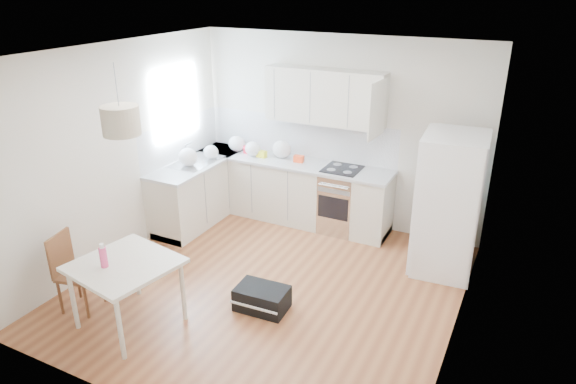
% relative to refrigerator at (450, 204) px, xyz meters
% --- Properties ---
extents(floor, '(4.20, 4.20, 0.00)m').
position_rel_refrigerator_xyz_m(floor, '(-1.74, -1.38, -0.86)').
color(floor, brown).
rests_on(floor, ground).
extents(ceiling, '(4.20, 4.20, 0.00)m').
position_rel_refrigerator_xyz_m(ceiling, '(-1.74, -1.38, 1.84)').
color(ceiling, white).
rests_on(ceiling, wall_back).
extents(wall_back, '(4.20, 0.00, 4.20)m').
position_rel_refrigerator_xyz_m(wall_back, '(-1.74, 0.72, 0.49)').
color(wall_back, silver).
rests_on(wall_back, floor).
extents(wall_left, '(0.00, 4.20, 4.20)m').
position_rel_refrigerator_xyz_m(wall_left, '(-3.84, -1.38, 0.49)').
color(wall_left, silver).
rests_on(wall_left, floor).
extents(wall_right, '(0.00, 4.20, 4.20)m').
position_rel_refrigerator_xyz_m(wall_right, '(0.36, -1.38, 0.49)').
color(wall_right, silver).
rests_on(wall_right, floor).
extents(window_glassblock, '(0.02, 1.00, 1.00)m').
position_rel_refrigerator_xyz_m(window_glassblock, '(-3.83, -0.23, 0.89)').
color(window_glassblock, '#BFE0F9').
rests_on(window_glassblock, wall_left).
extents(cabinets_back, '(3.00, 0.60, 0.88)m').
position_rel_refrigerator_xyz_m(cabinets_back, '(-2.34, 0.42, -0.42)').
color(cabinets_back, beige).
rests_on(cabinets_back, floor).
extents(cabinets_left, '(0.60, 1.80, 0.88)m').
position_rel_refrigerator_xyz_m(cabinets_left, '(-3.54, -0.18, -0.42)').
color(cabinets_left, beige).
rests_on(cabinets_left, floor).
extents(counter_back, '(3.02, 0.64, 0.04)m').
position_rel_refrigerator_xyz_m(counter_back, '(-2.34, 0.42, 0.04)').
color(counter_back, '#BBBEC0').
rests_on(counter_back, cabinets_back).
extents(counter_left, '(0.64, 1.82, 0.04)m').
position_rel_refrigerator_xyz_m(counter_left, '(-3.54, -0.18, 0.04)').
color(counter_left, '#BBBEC0').
rests_on(counter_left, cabinets_left).
extents(backsplash_back, '(3.00, 0.01, 0.58)m').
position_rel_refrigerator_xyz_m(backsplash_back, '(-2.34, 0.71, 0.35)').
color(backsplash_back, white).
rests_on(backsplash_back, wall_back).
extents(backsplash_left, '(0.01, 1.80, 0.58)m').
position_rel_refrigerator_xyz_m(backsplash_left, '(-3.84, -0.18, 0.35)').
color(backsplash_left, white).
rests_on(backsplash_left, wall_left).
extents(upper_cabinets, '(1.70, 0.32, 0.75)m').
position_rel_refrigerator_xyz_m(upper_cabinets, '(-1.89, 0.56, 1.01)').
color(upper_cabinets, beige).
rests_on(upper_cabinets, wall_back).
extents(range_oven, '(0.50, 0.61, 0.88)m').
position_rel_refrigerator_xyz_m(range_oven, '(-1.54, 0.42, -0.42)').
color(range_oven, silver).
rests_on(range_oven, floor).
extents(sink, '(0.50, 0.80, 0.16)m').
position_rel_refrigerator_xyz_m(sink, '(-3.54, -0.23, 0.05)').
color(sink, silver).
rests_on(sink, counter_left).
extents(refrigerator, '(0.89, 0.92, 1.73)m').
position_rel_refrigerator_xyz_m(refrigerator, '(0.00, 0.00, 0.00)').
color(refrigerator, white).
rests_on(refrigerator, floor).
extents(dining_table, '(1.08, 1.08, 0.73)m').
position_rel_refrigerator_xyz_m(dining_table, '(-2.70, -2.64, -0.21)').
color(dining_table, beige).
rests_on(dining_table, floor).
extents(dining_chair, '(0.44, 0.44, 0.88)m').
position_rel_refrigerator_xyz_m(dining_chair, '(-3.38, -2.66, -0.42)').
color(dining_chair, '#472C15').
rests_on(dining_chair, floor).
extents(drink_bottle, '(0.10, 0.10, 0.26)m').
position_rel_refrigerator_xyz_m(drink_bottle, '(-2.82, -2.78, -0.00)').
color(drink_bottle, '#D73B6B').
rests_on(drink_bottle, dining_table).
extents(gym_bag, '(0.58, 0.40, 0.26)m').
position_rel_refrigerator_xyz_m(gym_bag, '(-1.60, -1.80, -0.73)').
color(gym_bag, black).
rests_on(gym_bag, floor).
extents(pendant_lamp, '(0.44, 0.44, 0.27)m').
position_rel_refrigerator_xyz_m(pendant_lamp, '(-2.63, -2.52, 1.32)').
color(pendant_lamp, '#B5AA8B').
rests_on(pendant_lamp, ceiling).
extents(grocery_bag_a, '(0.26, 0.22, 0.24)m').
position_rel_refrigerator_xyz_m(grocery_bag_a, '(-3.28, 0.45, 0.17)').
color(grocery_bag_a, white).
rests_on(grocery_bag_a, counter_back).
extents(grocery_bag_b, '(0.24, 0.21, 0.22)m').
position_rel_refrigerator_xyz_m(grocery_bag_b, '(-2.94, 0.36, 0.17)').
color(grocery_bag_b, white).
rests_on(grocery_bag_b, counter_back).
extents(grocery_bag_c, '(0.29, 0.24, 0.26)m').
position_rel_refrigerator_xyz_m(grocery_bag_c, '(-2.53, 0.49, 0.18)').
color(grocery_bag_c, white).
rests_on(grocery_bag_c, counter_back).
extents(grocery_bag_d, '(0.22, 0.19, 0.20)m').
position_rel_refrigerator_xyz_m(grocery_bag_d, '(-3.43, -0.02, 0.16)').
color(grocery_bag_d, white).
rests_on(grocery_bag_d, counter_back).
extents(grocery_bag_e, '(0.29, 0.24, 0.26)m').
position_rel_refrigerator_xyz_m(grocery_bag_e, '(-3.54, -0.42, 0.19)').
color(grocery_bag_e, white).
rests_on(grocery_bag_e, counter_left).
extents(snack_orange, '(0.15, 0.10, 0.10)m').
position_rel_refrigerator_xyz_m(snack_orange, '(-2.22, 0.42, 0.10)').
color(snack_orange, red).
rests_on(snack_orange, counter_back).
extents(snack_yellow, '(0.15, 0.10, 0.10)m').
position_rel_refrigerator_xyz_m(snack_yellow, '(-2.80, 0.37, 0.10)').
color(snack_yellow, '#FFFC28').
rests_on(snack_yellow, counter_back).
extents(snack_red, '(0.18, 0.12, 0.12)m').
position_rel_refrigerator_xyz_m(snack_red, '(-3.05, 0.44, 0.11)').
color(snack_red, red).
rests_on(snack_red, counter_back).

